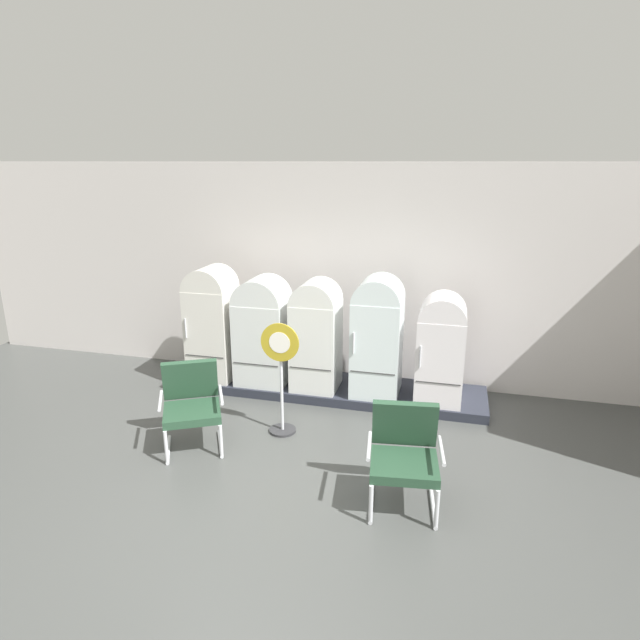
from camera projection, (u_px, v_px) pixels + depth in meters
name	position (u px, v px, depth m)	size (l,w,h in m)	color
ground	(239.00, 532.00, 4.68)	(12.00, 10.00, 0.05)	#444644
back_wall	(334.00, 273.00, 7.62)	(11.76, 0.12, 3.11)	silver
display_plinth	(323.00, 387.00, 7.46)	(4.45, 0.95, 0.12)	#262934
refrigerator_0	(212.00, 320.00, 7.45)	(0.62, 0.63, 1.61)	silver
refrigerator_1	(263.00, 328.00, 7.30)	(0.69, 0.66, 1.50)	silver
refrigerator_2	(316.00, 332.00, 7.10)	(0.61, 0.63, 1.50)	white
refrigerator_3	(377.00, 332.00, 6.92)	(0.62, 0.69, 1.59)	white
refrigerator_4	(441.00, 345.00, 6.74)	(0.59, 0.65, 1.40)	white
armchair_left	(192.00, 402.00, 5.94)	(0.86, 0.88, 0.96)	silver
armchair_right	(404.00, 452.00, 4.92)	(0.74, 0.74, 0.96)	silver
sign_stand	(281.00, 381.00, 6.17)	(0.46, 0.32, 1.37)	#2D2D30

